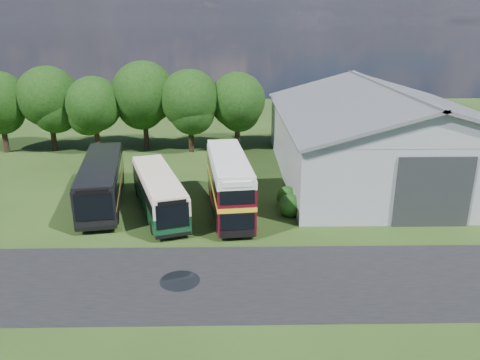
{
  "coord_description": "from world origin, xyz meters",
  "views": [
    {
      "loc": [
        1.38,
        -25.44,
        13.46
      ],
      "look_at": [
        1.99,
        8.0,
        2.08
      ],
      "focal_mm": 35.0,
      "sensor_mm": 36.0,
      "label": 1
    }
  ],
  "objects_px": {
    "bus_maroon_double": "(229,184)",
    "bus_dark_single": "(102,181)",
    "bus_green_single": "(159,192)",
    "storage_shed": "(381,129)"
  },
  "relations": [
    {
      "from": "bus_dark_single",
      "to": "bus_maroon_double",
      "type": "bearing_deg",
      "value": -21.85
    },
    {
      "from": "storage_shed",
      "to": "bus_dark_single",
      "type": "relative_size",
      "value": 2.0
    },
    {
      "from": "bus_green_single",
      "to": "bus_maroon_double",
      "type": "xyz_separation_m",
      "value": [
        5.19,
        -0.16,
        0.6
      ]
    },
    {
      "from": "bus_green_single",
      "to": "bus_dark_single",
      "type": "xyz_separation_m",
      "value": [
        -4.64,
        1.91,
        0.21
      ]
    },
    {
      "from": "storage_shed",
      "to": "bus_maroon_double",
      "type": "bearing_deg",
      "value": -146.29
    },
    {
      "from": "bus_maroon_double",
      "to": "bus_dark_single",
      "type": "bearing_deg",
      "value": 161.78
    },
    {
      "from": "bus_green_single",
      "to": "bus_maroon_double",
      "type": "bearing_deg",
      "value": -19.81
    },
    {
      "from": "bus_dark_single",
      "to": "bus_green_single",
      "type": "bearing_deg",
      "value": -32.35
    },
    {
      "from": "storage_shed",
      "to": "bus_green_single",
      "type": "relative_size",
      "value": 2.28
    },
    {
      "from": "bus_dark_single",
      "to": "storage_shed",
      "type": "bearing_deg",
      "value": 6.89
    }
  ]
}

